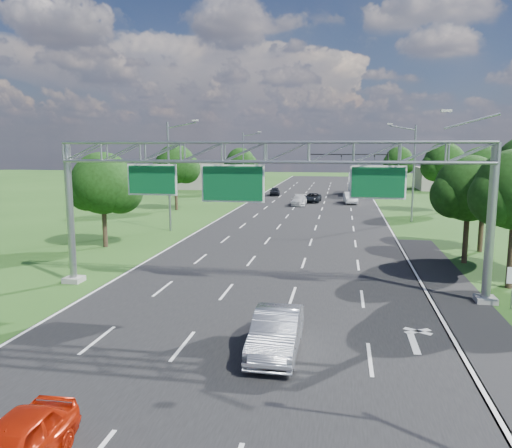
% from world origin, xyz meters
% --- Properties ---
extents(ground, '(220.00, 220.00, 0.00)m').
position_xyz_m(ground, '(0.00, 30.00, 0.00)').
color(ground, '#204514').
rests_on(ground, ground).
extents(road, '(18.00, 180.00, 0.02)m').
position_xyz_m(road, '(0.00, 30.00, 0.00)').
color(road, black).
rests_on(road, ground).
extents(road_flare, '(3.00, 30.00, 0.02)m').
position_xyz_m(road_flare, '(10.20, 14.00, 0.00)').
color(road_flare, black).
rests_on(road_flare, ground).
extents(sign_gantry, '(23.50, 1.00, 9.56)m').
position_xyz_m(sign_gantry, '(0.33, 12.00, 6.89)').
color(sign_gantry, gray).
rests_on(sign_gantry, ground).
extents(traffic_signal, '(12.21, 0.24, 7.00)m').
position_xyz_m(traffic_signal, '(7.48, 65.00, 5.17)').
color(traffic_signal, black).
rests_on(traffic_signal, ground).
extents(streetlight_l_near, '(2.97, 0.22, 10.16)m').
position_xyz_m(streetlight_l_near, '(-11.30, 30.00, 5.58)').
color(streetlight_l_near, gray).
rests_on(streetlight_l_near, ground).
extents(streetlight_l_far, '(2.97, 0.22, 10.16)m').
position_xyz_m(streetlight_l_far, '(-11.30, 65.00, 5.58)').
color(streetlight_l_far, gray).
rests_on(streetlight_l_far, ground).
extents(streetlight_r_mid, '(2.97, 0.22, 10.16)m').
position_xyz_m(streetlight_r_mid, '(11.30, 40.00, 5.58)').
color(streetlight_r_mid, gray).
rests_on(streetlight_r_mid, ground).
extents(tree_verge_la, '(5.76, 4.80, 7.40)m').
position_xyz_m(tree_verge_la, '(-13.92, 22.04, 4.76)').
color(tree_verge_la, '#2D2116').
rests_on(tree_verge_la, ground).
extents(tree_verge_lb, '(5.76, 4.80, 8.06)m').
position_xyz_m(tree_verge_lb, '(-15.92, 45.04, 5.41)').
color(tree_verge_lb, '#2D2116').
rests_on(tree_verge_lb, ground).
extents(tree_verge_lc, '(5.76, 4.80, 7.62)m').
position_xyz_m(tree_verge_lc, '(-12.92, 70.04, 4.98)').
color(tree_verge_lc, '#2D2116').
rests_on(tree_verge_lc, ground).
extents(tree_verge_rd, '(5.76, 4.80, 8.28)m').
position_xyz_m(tree_verge_rd, '(16.08, 48.04, 5.63)').
color(tree_verge_rd, '#2D2116').
rests_on(tree_verge_rd, ground).
extents(tree_verge_re, '(5.76, 4.80, 7.84)m').
position_xyz_m(tree_verge_re, '(14.08, 78.04, 5.20)').
color(tree_verge_re, '#2D2116').
rests_on(tree_verge_re, ground).
extents(building_left, '(14.00, 10.00, 5.00)m').
position_xyz_m(building_left, '(-22.00, 78.00, 2.50)').
color(building_left, gray).
rests_on(building_left, ground).
extents(building_right, '(12.00, 9.00, 4.00)m').
position_xyz_m(building_right, '(24.00, 82.00, 2.00)').
color(building_right, gray).
rests_on(building_right, ground).
extents(red_coupe, '(1.72, 4.10, 1.39)m').
position_xyz_m(red_coupe, '(-3.33, -4.15, 0.69)').
color(red_coupe, '#BA1F08').
rests_on(red_coupe, ground).
extents(silver_sedan, '(1.73, 4.94, 1.63)m').
position_xyz_m(silver_sedan, '(1.90, 4.07, 0.81)').
color(silver_sedan, '#9C9FA7').
rests_on(silver_sedan, ground).
extents(car_queue_a, '(1.91, 4.65, 1.35)m').
position_xyz_m(car_queue_a, '(-1.43, 52.60, 0.67)').
color(car_queue_a, silver).
rests_on(car_queue_a, ground).
extents(car_queue_b, '(2.41, 4.68, 1.26)m').
position_xyz_m(car_queue_b, '(0.14, 56.64, 0.63)').
color(car_queue_b, black).
rests_on(car_queue_b, ground).
extents(car_queue_c, '(1.98, 4.06, 1.33)m').
position_xyz_m(car_queue_c, '(-6.46, 65.62, 0.67)').
color(car_queue_c, black).
rests_on(car_queue_c, ground).
extents(car_queue_d, '(2.08, 4.87, 1.56)m').
position_xyz_m(car_queue_d, '(5.40, 56.09, 0.78)').
color(car_queue_d, silver).
rests_on(car_queue_d, ground).
extents(box_truck, '(3.20, 9.66, 3.60)m').
position_xyz_m(box_truck, '(6.79, 68.98, 1.73)').
color(box_truck, silver).
rests_on(box_truck, ground).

